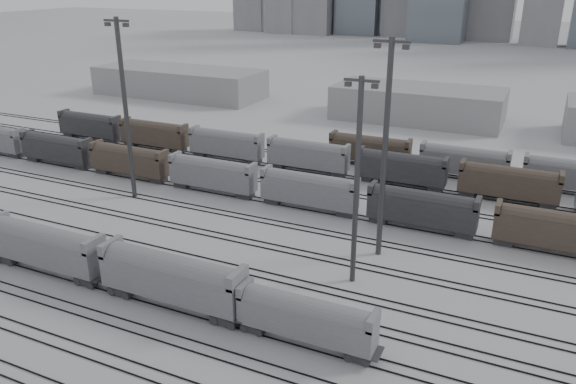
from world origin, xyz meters
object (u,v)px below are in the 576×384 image
at_px(hopper_car_c, 306,317).
at_px(light_mast_c, 357,179).
at_px(hopper_car_b, 172,276).
at_px(hopper_car_a, 45,245).

bearing_deg(hopper_car_c, light_mast_c, 89.20).
height_order(hopper_car_b, hopper_car_c, hopper_car_b).
bearing_deg(hopper_car_a, hopper_car_c, 0.00).
height_order(hopper_car_a, hopper_car_b, hopper_car_b).
bearing_deg(hopper_car_b, hopper_car_c, -0.00).
xyz_separation_m(hopper_car_a, hopper_car_c, (33.42, 0.00, -0.52)).
bearing_deg(light_mast_c, hopper_car_c, -90.80).
xyz_separation_m(hopper_car_b, light_mast_c, (15.52, 13.31, 8.87)).
relative_size(hopper_car_b, hopper_car_c, 1.22).
height_order(hopper_car_a, hopper_car_c, hopper_car_a).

